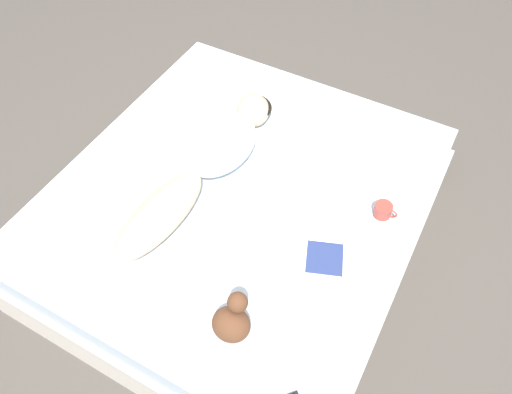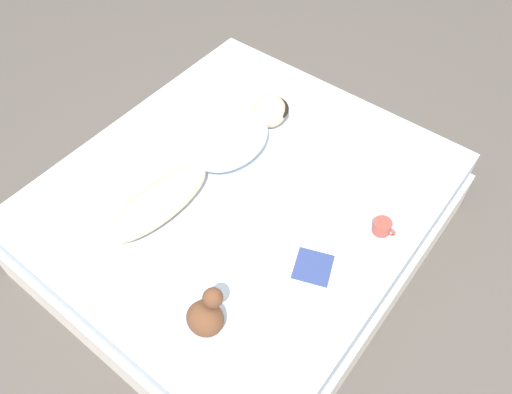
% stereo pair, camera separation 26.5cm
% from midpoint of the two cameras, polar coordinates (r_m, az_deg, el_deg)
% --- Properties ---
extents(ground_plane, '(12.00, 12.00, 0.00)m').
position_cam_midpoint_polar(ground_plane, '(3.20, 0.93, -5.16)').
color(ground_plane, '#4C4742').
extents(bed, '(1.96, 2.16, 0.54)m').
position_cam_midpoint_polar(bed, '(2.98, 1.00, -2.34)').
color(bed, beige).
rests_on(bed, ground_plane).
extents(person, '(0.39, 1.36, 0.22)m').
position_cam_midpoint_polar(person, '(2.80, -1.68, 5.03)').
color(person, '#DBB28E').
rests_on(person, bed).
extents(open_magazine, '(0.62, 0.45, 0.01)m').
position_cam_midpoint_polar(open_magazine, '(2.50, 6.59, -7.42)').
color(open_magazine, white).
rests_on(open_magazine, bed).
extents(coffee_mug, '(0.13, 0.09, 0.08)m').
position_cam_midpoint_polar(coffee_mug, '(2.66, 17.04, -3.45)').
color(coffee_mug, '#993D33').
rests_on(coffee_mug, bed).
extents(plush_toy, '(0.18, 0.19, 0.22)m').
position_cam_midpoint_polar(plush_toy, '(2.25, -2.26, -13.60)').
color(plush_toy, brown).
rests_on(plush_toy, bed).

